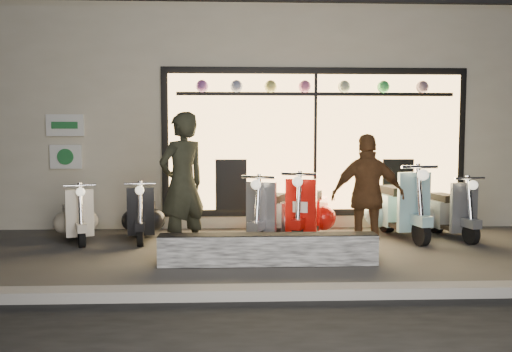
{
  "coord_description": "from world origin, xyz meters",
  "views": [
    {
      "loc": [
        -0.61,
        -6.92,
        1.61
      ],
      "look_at": [
        -0.31,
        0.6,
        1.05
      ],
      "focal_mm": 35.0,
      "sensor_mm": 36.0,
      "label": 1
    }
  ],
  "objects_px": {
    "woman": "(368,196)",
    "graffiti_barrier": "(268,249)",
    "scooter_red": "(309,212)",
    "man": "(182,184)",
    "scooter_silver": "(273,214)"
  },
  "relations": [
    {
      "from": "scooter_red",
      "to": "woman",
      "type": "height_order",
      "value": "woman"
    },
    {
      "from": "scooter_silver",
      "to": "man",
      "type": "distance_m",
      "value": 1.76
    },
    {
      "from": "man",
      "to": "scooter_red",
      "type": "bearing_deg",
      "value": 169.22
    },
    {
      "from": "scooter_red",
      "to": "scooter_silver",
      "type": "bearing_deg",
      "value": -145.71
    },
    {
      "from": "graffiti_barrier",
      "to": "scooter_red",
      "type": "xyz_separation_m",
      "value": [
        0.78,
        1.75,
        0.23
      ]
    },
    {
      "from": "scooter_red",
      "to": "graffiti_barrier",
      "type": "bearing_deg",
      "value": -93.06
    },
    {
      "from": "scooter_red",
      "to": "woman",
      "type": "xyz_separation_m",
      "value": [
        0.59,
        -1.4,
        0.41
      ]
    },
    {
      "from": "graffiti_barrier",
      "to": "scooter_silver",
      "type": "xyz_separation_m",
      "value": [
        0.18,
        1.61,
        0.21
      ]
    },
    {
      "from": "scooter_red",
      "to": "woman",
      "type": "relative_size",
      "value": 0.87
    },
    {
      "from": "man",
      "to": "woman",
      "type": "height_order",
      "value": "man"
    },
    {
      "from": "scooter_silver",
      "to": "man",
      "type": "xyz_separation_m",
      "value": [
        -1.32,
        -1.02,
        0.58
      ]
    },
    {
      "from": "scooter_red",
      "to": "man",
      "type": "bearing_deg",
      "value": -128.01
    },
    {
      "from": "woman",
      "to": "graffiti_barrier",
      "type": "bearing_deg",
      "value": 17.54
    },
    {
      "from": "graffiti_barrier",
      "to": "man",
      "type": "relative_size",
      "value": 1.41
    },
    {
      "from": "scooter_red",
      "to": "woman",
      "type": "bearing_deg",
      "value": -46.14
    }
  ]
}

